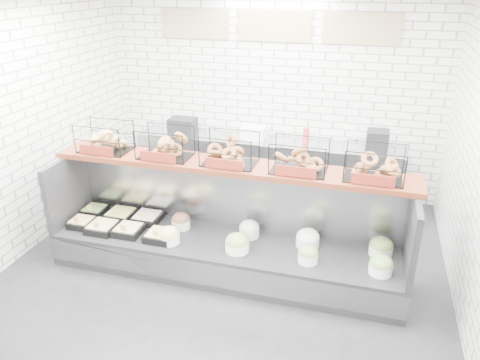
% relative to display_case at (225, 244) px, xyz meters
% --- Properties ---
extents(ground, '(5.50, 5.50, 0.00)m').
position_rel_display_case_xyz_m(ground, '(0.01, -0.34, -0.33)').
color(ground, black).
rests_on(ground, ground).
extents(room_shell, '(5.02, 5.51, 3.01)m').
position_rel_display_case_xyz_m(room_shell, '(0.01, 0.26, 1.73)').
color(room_shell, white).
rests_on(room_shell, ground).
extents(display_case, '(4.00, 0.90, 1.20)m').
position_rel_display_case_xyz_m(display_case, '(0.00, 0.00, 0.00)').
color(display_case, black).
rests_on(display_case, ground).
extents(bagel_shelf, '(4.10, 0.50, 0.40)m').
position_rel_display_case_xyz_m(bagel_shelf, '(0.01, 0.17, 1.05)').
color(bagel_shelf, '#491C0F').
rests_on(bagel_shelf, display_case).
extents(prep_counter, '(4.00, 0.60, 1.20)m').
position_rel_display_case_xyz_m(prep_counter, '(0.01, 2.09, 0.14)').
color(prep_counter, '#93969B').
rests_on(prep_counter, ground).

